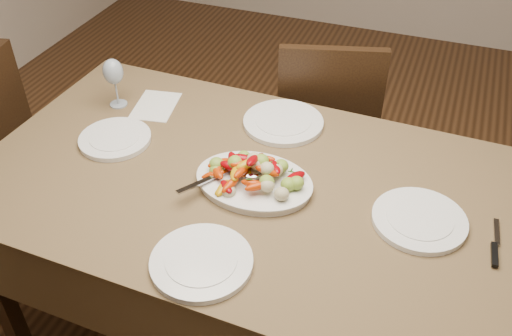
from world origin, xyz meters
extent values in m
cube|color=brown|center=(-0.20, 0.08, 0.38)|extent=(1.87, 1.10, 0.76)
ellipsoid|color=white|center=(-0.20, 0.07, 0.77)|extent=(0.38, 0.28, 0.02)
cylinder|color=white|center=(-0.74, 0.12, 0.77)|extent=(0.25, 0.25, 0.02)
cylinder|color=white|center=(0.31, 0.08, 0.77)|extent=(0.28, 0.28, 0.02)
cylinder|color=white|center=(-0.22, 0.43, 0.77)|extent=(0.29, 0.29, 0.02)
cylinder|color=white|center=(-0.22, -0.29, 0.77)|extent=(0.28, 0.28, 0.02)
cube|color=silver|center=(-0.72, 0.38, 0.76)|extent=(0.18, 0.23, 0.00)
camera|label=1|loc=(0.29, -1.22, 1.93)|focal=40.00mm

